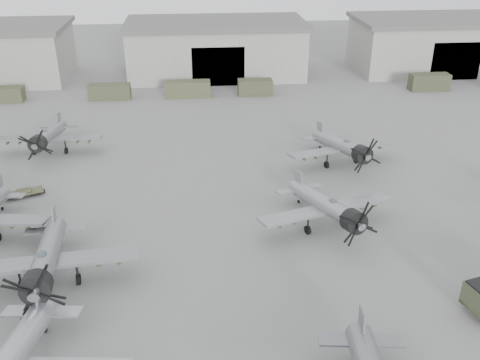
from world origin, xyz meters
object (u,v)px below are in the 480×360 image
object	(u,v)px
aircraft_mid_2	(329,207)
aircraft_far_0	(47,137)
tug_trailer	(0,197)
aircraft_mid_1	(46,261)
aircraft_far_1	(344,147)

from	to	relation	value
aircraft_mid_2	aircraft_far_0	xyz separation A→B (m)	(-27.05, 18.48, -0.07)
aircraft_far_0	tug_trailer	bearing A→B (deg)	-99.37
aircraft_mid_1	tug_trailer	world-z (taller)	aircraft_mid_1
aircraft_mid_1	aircraft_far_0	xyz separation A→B (m)	(-5.43, 24.44, -0.24)
aircraft_far_1	tug_trailer	size ratio (longest dim) A/B	2.02
aircraft_mid_1	aircraft_far_0	distance (m)	25.03
aircraft_mid_1	aircraft_mid_2	world-z (taller)	aircraft_mid_1
aircraft_mid_1	aircraft_far_1	size ratio (longest dim) A/B	1.10
aircraft_mid_1	aircraft_mid_2	bearing A→B (deg)	9.22
aircraft_far_0	tug_trailer	distance (m)	11.04
aircraft_mid_1	aircraft_far_1	world-z (taller)	aircraft_mid_1
aircraft_mid_1	aircraft_mid_2	xyz separation A→B (m)	(21.61, 5.95, -0.17)
aircraft_mid_1	aircraft_mid_2	size ratio (longest dim) A/B	1.08
aircraft_far_0	aircraft_mid_2	bearing A→B (deg)	-32.44
aircraft_mid_2	aircraft_far_1	xyz separation A→B (m)	(4.63, 12.57, -0.03)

